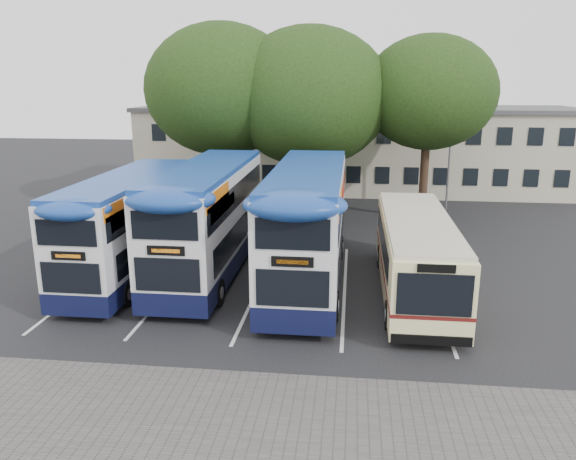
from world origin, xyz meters
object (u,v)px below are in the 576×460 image
at_px(tree_right, 429,93).
at_px(bus_single, 416,250).
at_px(bus_dd_left, 129,221).
at_px(tree_mid, 310,97).
at_px(lamp_post, 452,131).
at_px(bus_dd_right, 308,220).
at_px(tree_left, 222,90).
at_px(bus_dd_mid, 209,215).

height_order(tree_right, bus_single, tree_right).
bearing_deg(bus_dd_left, tree_right, 40.69).
relative_size(tree_mid, bus_dd_left, 1.08).
height_order(bus_dd_left, bus_single, bus_dd_left).
distance_m(lamp_post, bus_single, 15.76).
relative_size(bus_dd_right, bus_single, 1.12).
bearing_deg(tree_left, bus_single, -49.62).
height_order(tree_left, bus_dd_right, tree_left).
relative_size(lamp_post, bus_single, 0.88).
distance_m(lamp_post, bus_dd_mid, 18.35).
bearing_deg(bus_single, bus_dd_mid, 170.41).
relative_size(bus_dd_left, bus_single, 1.01).
relative_size(tree_left, bus_dd_mid, 1.02).
bearing_deg(lamp_post, tree_left, -168.69).
xyz_separation_m(tree_mid, tree_right, (6.84, 0.22, 0.25)).
xyz_separation_m(lamp_post, bus_dd_left, (-15.41, -14.25, -2.70)).
bearing_deg(tree_left, bus_dd_left, -97.46).
height_order(lamp_post, tree_left, tree_left).
relative_size(bus_dd_mid, bus_single, 1.09).
xyz_separation_m(tree_right, bus_dd_right, (-5.98, -11.69, -4.80)).
bearing_deg(tree_left, tree_mid, -0.32).
relative_size(lamp_post, tree_mid, 0.81).
bearing_deg(tree_mid, bus_dd_mid, -107.81).
distance_m(bus_dd_left, bus_single, 11.93).
distance_m(tree_mid, bus_dd_right, 12.37).
bearing_deg(tree_mid, bus_dd_left, -120.42).
height_order(tree_left, bus_dd_left, tree_left).
xyz_separation_m(bus_dd_left, bus_single, (11.89, -0.74, -0.65)).
xyz_separation_m(bus_dd_right, bus_single, (4.30, -0.71, -0.91)).
distance_m(bus_dd_left, bus_dd_right, 7.59).
bearing_deg(lamp_post, bus_dd_left, -137.23).
xyz_separation_m(bus_dd_left, bus_dd_right, (7.58, -0.02, 0.26)).
xyz_separation_m(lamp_post, tree_right, (-1.85, -2.59, 2.36)).
xyz_separation_m(tree_mid, bus_dd_left, (-6.72, -11.44, -4.81)).
distance_m(lamp_post, tree_right, 3.96).
height_order(tree_mid, bus_dd_right, tree_mid).
xyz_separation_m(tree_left, bus_dd_right, (6.08, -11.50, -4.94)).
xyz_separation_m(bus_dd_mid, bus_dd_right, (4.31, -0.74, 0.06)).
height_order(bus_dd_right, bus_single, bus_dd_right).
bearing_deg(bus_dd_left, bus_single, -3.55).
distance_m(tree_left, bus_single, 17.06).
height_order(bus_dd_left, bus_dd_mid, bus_dd_mid).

